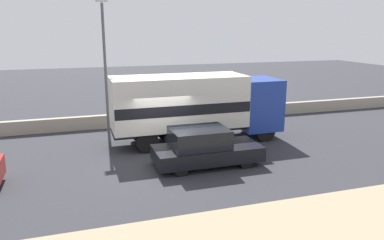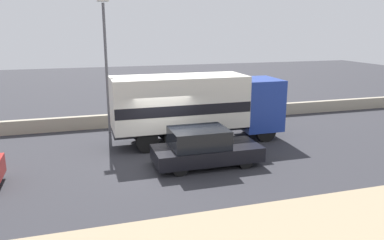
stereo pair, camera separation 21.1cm
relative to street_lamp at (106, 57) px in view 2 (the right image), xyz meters
The scene contains 5 objects.
ground_plane 6.89m from the street_lamp, 69.00° to the right, with size 80.00×80.00×0.00m, color #2D2D33.
stone_wall_backdrop 4.26m from the street_lamp, 27.31° to the left, with size 60.00×0.35×0.72m.
street_lamp is the anchor object (origin of this frame).
box_truck 5.28m from the street_lamp, 37.19° to the right, with size 8.17×2.32×3.23m.
car_hatchback 7.60m from the street_lamp, 62.19° to the right, with size 4.29×1.84×1.54m.
Camera 2 is at (-3.37, -14.31, 5.40)m, focal length 35.00 mm.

